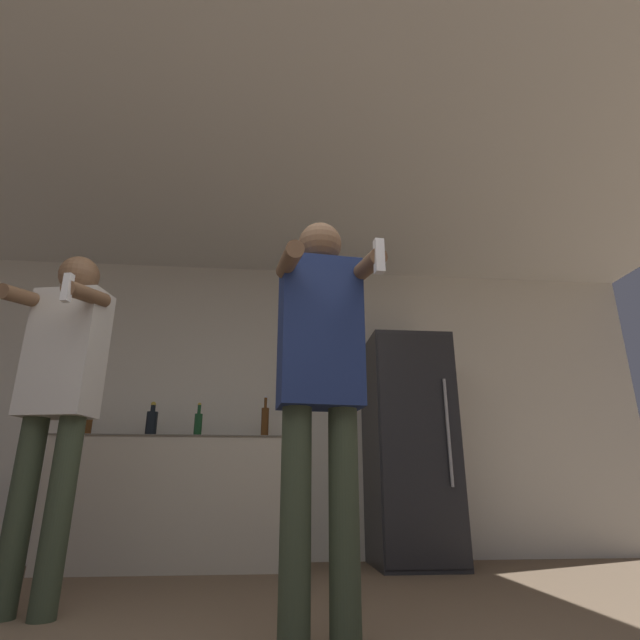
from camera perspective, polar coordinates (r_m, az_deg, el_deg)
wall_back at (r=4.49m, az=-6.47°, el=-9.44°), size 7.00×0.06×2.55m
ceiling_slab at (r=3.43m, az=-6.04°, el=17.50°), size 7.00×3.80×0.05m
refrigerator at (r=4.20m, az=10.13°, el=-14.12°), size 0.63×0.75×1.75m
counter at (r=4.19m, az=-16.72°, el=-19.22°), size 1.73×0.60×0.94m
bottle_tall_gin at (r=4.17m, az=-6.31°, el=-11.52°), size 0.06×0.06×0.35m
bottle_dark_rum at (r=4.42m, az=-25.18°, el=-10.66°), size 0.09×0.09×0.30m
bottle_amber_bourbon at (r=4.21m, az=-13.77°, el=-11.52°), size 0.06×0.06×0.29m
bottle_short_whiskey at (r=4.28m, az=-18.71°, el=-11.12°), size 0.09×0.09×0.29m
person_woman_foreground at (r=2.10m, az=0.05°, el=-6.11°), size 0.44×0.49×1.72m
person_man_side at (r=2.89m, az=-27.63°, el=-6.78°), size 0.48×0.50×1.78m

